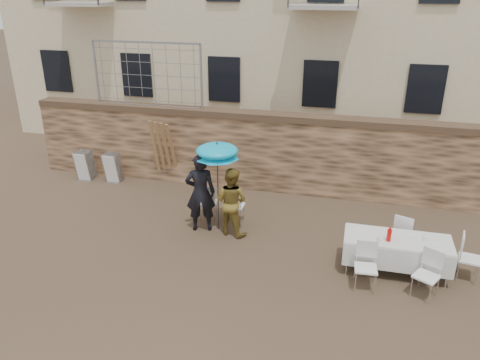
% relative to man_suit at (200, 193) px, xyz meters
% --- Properties ---
extents(ground, '(80.00, 80.00, 0.00)m').
position_rel_man_suit_xyz_m(ground, '(0.57, -2.22, -0.96)').
color(ground, brown).
rests_on(ground, ground).
extents(stone_wall, '(13.00, 0.50, 2.20)m').
position_rel_man_suit_xyz_m(stone_wall, '(0.57, 2.78, 0.14)').
color(stone_wall, brown).
rests_on(stone_wall, ground).
extents(chain_link_fence, '(3.20, 0.06, 1.80)m').
position_rel_man_suit_xyz_m(chain_link_fence, '(-2.43, 2.78, 2.14)').
color(chain_link_fence, gray).
rests_on(chain_link_fence, stone_wall).
extents(man_suit, '(0.81, 0.65, 1.93)m').
position_rel_man_suit_xyz_m(man_suit, '(0.00, 0.00, 0.00)').
color(man_suit, black).
rests_on(man_suit, ground).
extents(woman_dress, '(0.95, 0.83, 1.65)m').
position_rel_man_suit_xyz_m(woman_dress, '(0.75, 0.00, -0.14)').
color(woman_dress, '#AA8934').
rests_on(woman_dress, ground).
extents(umbrella, '(1.01, 1.01, 2.06)m').
position_rel_man_suit_xyz_m(umbrella, '(0.40, 0.10, 0.98)').
color(umbrella, '#3F3F44').
rests_on(umbrella, ground).
extents(couple_chair_left, '(0.56, 0.56, 0.96)m').
position_rel_man_suit_xyz_m(couple_chair_left, '(0.00, 0.55, -0.48)').
color(couple_chair_left, white).
rests_on(couple_chair_left, ground).
extents(couple_chair_right, '(0.49, 0.49, 0.96)m').
position_rel_man_suit_xyz_m(couple_chair_right, '(0.70, 0.55, -0.48)').
color(couple_chair_right, white).
rests_on(couple_chair_right, ground).
extents(banquet_table, '(2.10, 0.85, 0.78)m').
position_rel_man_suit_xyz_m(banquet_table, '(4.43, -0.73, -0.23)').
color(banquet_table, silver).
rests_on(banquet_table, ground).
extents(soda_bottle, '(0.09, 0.09, 0.26)m').
position_rel_man_suit_xyz_m(soda_bottle, '(4.23, -0.88, -0.06)').
color(soda_bottle, red).
rests_on(soda_bottle, banquet_table).
extents(table_chair_front_left, '(0.51, 0.51, 0.96)m').
position_rel_man_suit_xyz_m(table_chair_front_left, '(3.83, -1.48, -0.48)').
color(table_chair_front_left, white).
rests_on(table_chair_front_left, ground).
extents(table_chair_front_right, '(0.65, 0.65, 0.96)m').
position_rel_man_suit_xyz_m(table_chair_front_right, '(4.93, -1.48, -0.48)').
color(table_chair_front_right, white).
rests_on(table_chair_front_right, ground).
extents(table_chair_back, '(0.61, 0.61, 0.96)m').
position_rel_man_suit_xyz_m(table_chair_back, '(4.63, 0.07, -0.48)').
color(table_chair_back, white).
rests_on(table_chair_back, ground).
extents(table_chair_side, '(0.56, 0.56, 0.96)m').
position_rel_man_suit_xyz_m(table_chair_side, '(5.83, -0.63, -0.48)').
color(table_chair_side, white).
rests_on(table_chair_side, ground).
extents(chair_stack_left, '(0.46, 0.55, 0.92)m').
position_rel_man_suit_xyz_m(chair_stack_left, '(-4.37, 2.30, -0.50)').
color(chair_stack_left, white).
rests_on(chair_stack_left, ground).
extents(chair_stack_right, '(0.46, 0.47, 0.92)m').
position_rel_man_suit_xyz_m(chair_stack_right, '(-3.47, 2.30, -0.50)').
color(chair_stack_right, white).
rests_on(chair_stack_right, ground).
extents(wood_planks, '(0.70, 0.20, 2.00)m').
position_rel_man_suit_xyz_m(wood_planks, '(-1.87, 2.37, 0.04)').
color(wood_planks, '#A37749').
rests_on(wood_planks, ground).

